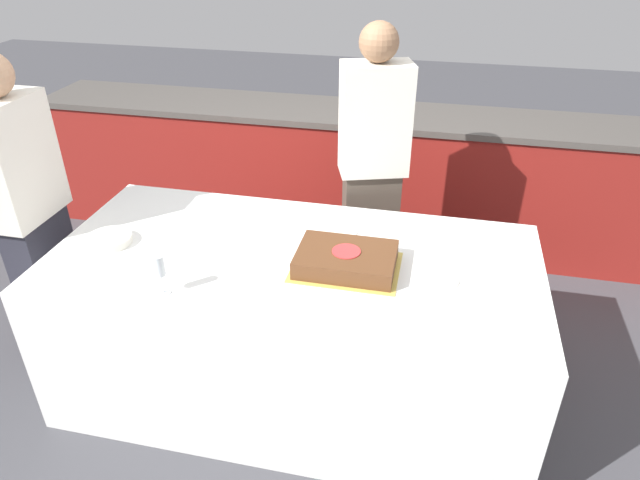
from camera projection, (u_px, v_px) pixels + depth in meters
name	position (u px, v px, depth m)	size (l,w,h in m)	color
ground_plane	(297.00, 384.00, 2.90)	(14.00, 14.00, 0.00)	#424247
back_counter	(352.00, 174.00, 4.00)	(4.40, 0.58, 0.92)	maroon
dining_table	(295.00, 325.00, 2.71)	(2.15, 1.04, 0.77)	white
cake	(346.00, 260.00, 2.41)	(0.45, 0.33, 0.08)	gold
plate_stack	(110.00, 240.00, 2.60)	(0.20, 0.20, 0.04)	white
wine_glass	(160.00, 268.00, 2.21)	(0.06, 0.06, 0.18)	white
side_plate_near_cake	(340.00, 230.00, 2.70)	(0.18, 0.18, 0.00)	white
side_plate_right_edge	(438.00, 278.00, 2.36)	(0.18, 0.18, 0.00)	white
person_cutting_cake	(372.00, 176.00, 3.04)	(0.39, 0.30, 1.64)	#4C4238
person_seated_left	(31.00, 216.00, 2.72)	(0.20, 0.38, 1.59)	#282833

